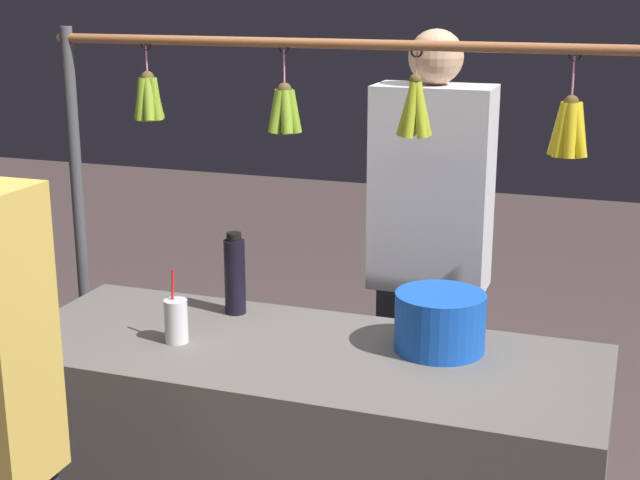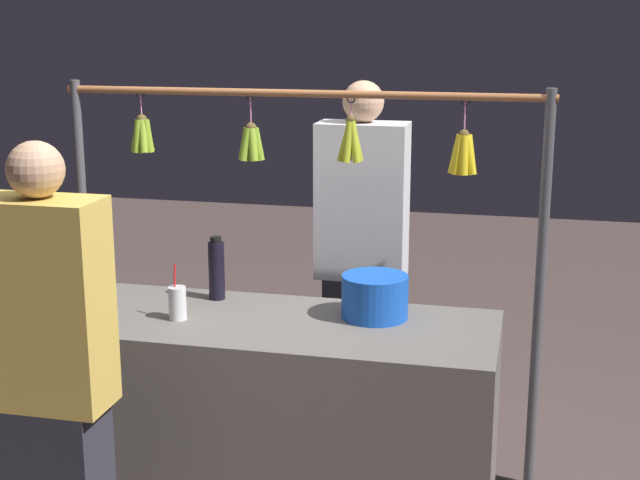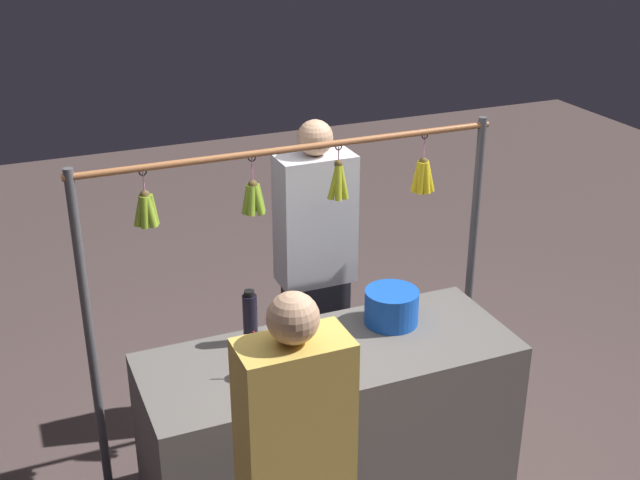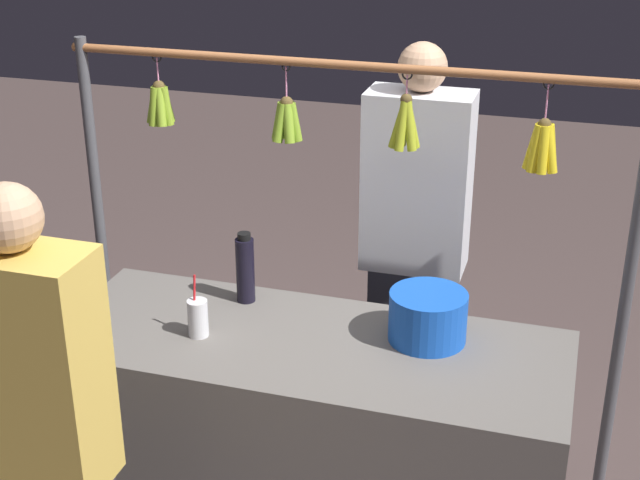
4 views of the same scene
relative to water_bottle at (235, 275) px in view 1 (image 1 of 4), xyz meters
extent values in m
cube|color=#66605B|center=(-0.31, 0.22, -0.54)|extent=(1.77, 0.69, 0.82)
cylinder|color=#4C4C51|center=(0.71, -0.20, -0.09)|extent=(0.04, 0.04, 1.72)
cylinder|color=#9E6038|center=(-0.31, -0.20, 0.73)|extent=(2.11, 0.03, 0.03)
torus|color=black|center=(-1.00, -0.20, 0.71)|extent=(0.04, 0.01, 0.04)
cylinder|color=pink|center=(-1.00, -0.20, 0.64)|extent=(0.01, 0.01, 0.13)
sphere|color=brown|center=(-1.00, -0.20, 0.58)|extent=(0.04, 0.04, 0.04)
cylinder|color=yellow|center=(-0.98, -0.20, 0.50)|extent=(0.06, 0.04, 0.16)
cylinder|color=yellow|center=(-0.98, -0.18, 0.50)|extent=(0.05, 0.05, 0.17)
cylinder|color=yellow|center=(-1.01, -0.17, 0.50)|extent=(0.04, 0.06, 0.16)
cylinder|color=yellow|center=(-1.03, -0.19, 0.50)|extent=(0.07, 0.05, 0.17)
cylinder|color=yellow|center=(-1.03, -0.21, 0.50)|extent=(0.06, 0.04, 0.17)
cylinder|color=yellow|center=(-1.01, -0.23, 0.50)|extent=(0.04, 0.07, 0.16)
cylinder|color=yellow|center=(-0.98, -0.22, 0.50)|extent=(0.06, 0.05, 0.17)
torus|color=black|center=(-0.54, -0.20, 0.71)|extent=(0.04, 0.01, 0.04)
cylinder|color=pink|center=(-0.54, -0.20, 0.67)|extent=(0.01, 0.01, 0.08)
sphere|color=brown|center=(-0.54, -0.20, 0.63)|extent=(0.04, 0.04, 0.04)
cylinder|color=#A8B625|center=(-0.52, -0.20, 0.54)|extent=(0.08, 0.04, 0.18)
cylinder|color=#A8B625|center=(-0.53, -0.18, 0.54)|extent=(0.04, 0.06, 0.18)
cylinder|color=#A8B625|center=(-0.55, -0.19, 0.54)|extent=(0.06, 0.05, 0.18)
cylinder|color=#A8B625|center=(-0.55, -0.21, 0.54)|extent=(0.07, 0.05, 0.18)
cylinder|color=#A8B625|center=(-0.53, -0.22, 0.54)|extent=(0.05, 0.07, 0.18)
torus|color=black|center=(-0.10, -0.20, 0.71)|extent=(0.04, 0.01, 0.04)
cylinder|color=pink|center=(-0.10, -0.20, 0.64)|extent=(0.01, 0.01, 0.13)
sphere|color=brown|center=(-0.10, -0.20, 0.58)|extent=(0.05, 0.05, 0.05)
cylinder|color=#80A82A|center=(-0.07, -0.20, 0.51)|extent=(0.06, 0.04, 0.14)
cylinder|color=#80A82A|center=(-0.08, -0.18, 0.51)|extent=(0.06, 0.06, 0.15)
cylinder|color=#80A82A|center=(-0.12, -0.18, 0.51)|extent=(0.06, 0.07, 0.15)
cylinder|color=#80A82A|center=(-0.13, -0.20, 0.51)|extent=(0.06, 0.04, 0.14)
cylinder|color=#80A82A|center=(-0.11, -0.22, 0.51)|extent=(0.05, 0.06, 0.15)
cylinder|color=#80A82A|center=(-0.09, -0.22, 0.51)|extent=(0.05, 0.06, 0.15)
torus|color=black|center=(0.40, -0.20, 0.71)|extent=(0.04, 0.01, 0.04)
cylinder|color=pink|center=(0.40, -0.20, 0.66)|extent=(0.01, 0.01, 0.11)
sphere|color=brown|center=(0.40, -0.20, 0.60)|extent=(0.05, 0.05, 0.05)
cylinder|color=#85AA29|center=(0.43, -0.20, 0.53)|extent=(0.07, 0.04, 0.15)
cylinder|color=#85AA29|center=(0.41, -0.18, 0.53)|extent=(0.05, 0.05, 0.15)
cylinder|color=#85AA29|center=(0.39, -0.18, 0.53)|extent=(0.05, 0.07, 0.15)
cylinder|color=#85AA29|center=(0.37, -0.20, 0.53)|extent=(0.05, 0.04, 0.15)
cylinder|color=#85AA29|center=(0.39, -0.22, 0.53)|extent=(0.05, 0.06, 0.15)
cylinder|color=#85AA29|center=(0.42, -0.22, 0.53)|extent=(0.05, 0.06, 0.15)
cylinder|color=black|center=(0.00, 0.00, -0.01)|extent=(0.07, 0.07, 0.25)
cylinder|color=black|center=(0.00, 0.00, 0.13)|extent=(0.05, 0.05, 0.02)
cylinder|color=blue|center=(-0.70, 0.09, -0.04)|extent=(0.27, 0.27, 0.17)
cylinder|color=silver|center=(0.06, 0.29, -0.06)|extent=(0.07, 0.07, 0.13)
cylinder|color=red|center=(0.07, 0.29, -0.02)|extent=(0.01, 0.04, 0.22)
cube|color=#2D2D38|center=(-0.53, -0.49, -0.54)|extent=(0.33, 0.22, 0.81)
cube|color=silver|center=(-0.53, -0.49, 0.23)|extent=(0.41, 0.22, 0.71)
sphere|color=tan|center=(-0.53, -0.49, 0.68)|extent=(0.19, 0.19, 0.19)
camera|label=1|loc=(-1.21, 2.62, 0.91)|focal=52.16mm
camera|label=2|loc=(-1.29, 3.54, 1.05)|focal=51.42mm
camera|label=3|loc=(1.01, 3.25, 1.91)|focal=46.47mm
camera|label=4|loc=(-1.14, 2.80, 1.42)|focal=50.93mm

